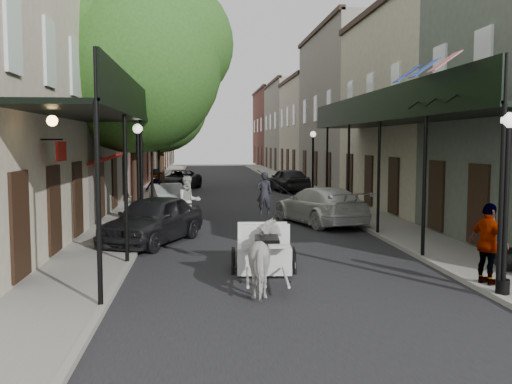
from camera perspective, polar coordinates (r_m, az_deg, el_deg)
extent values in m
plane|color=gray|center=(13.51, 3.44, -8.85)|extent=(140.00, 140.00, 0.00)
cube|color=black|center=(33.17, -1.97, -0.58)|extent=(8.00, 90.00, 0.01)
cube|color=gray|center=(33.23, -10.60, -0.56)|extent=(2.20, 90.00, 0.12)
cube|color=gray|center=(33.85, 6.51, -0.41)|extent=(2.20, 90.00, 0.12)
cube|color=#C0B699|center=(43.49, -14.32, 7.51)|extent=(5.00, 80.00, 10.50)
cube|color=slate|center=(44.30, 8.45, 7.56)|extent=(5.00, 80.00, 10.50)
cube|color=black|center=(20.18, -14.03, 7.04)|extent=(2.20, 18.00, 0.12)
cube|color=black|center=(20.08, -11.06, 8.53)|extent=(0.06, 18.00, 1.00)
cylinder|color=black|center=(11.18, -15.50, -0.89)|extent=(0.10, 0.10, 4.00)
cylinder|color=black|center=(19.08, -11.37, 1.56)|extent=(0.10, 0.10, 4.00)
cylinder|color=black|center=(27.04, -9.67, 2.58)|extent=(0.10, 0.10, 4.00)
cube|color=black|center=(21.18, 14.03, 6.93)|extent=(2.20, 18.00, 0.12)
cube|color=black|center=(20.88, 11.32, 8.39)|extent=(0.06, 18.00, 1.00)
cylinder|color=black|center=(12.57, 23.32, -0.48)|extent=(0.10, 0.10, 4.00)
cylinder|color=black|center=(19.93, 12.17, 1.69)|extent=(0.10, 0.10, 4.00)
cylinder|color=black|center=(27.65, 7.12, 2.66)|extent=(0.10, 0.10, 4.00)
cylinder|color=#382619|center=(23.09, -11.89, 4.12)|extent=(0.44, 0.44, 5.60)
sphere|color=#28521A|center=(23.28, -12.04, 12.22)|extent=(6.80, 6.80, 6.80)
sphere|color=#28521A|center=(23.91, -8.57, 14.50)|extent=(5.10, 5.10, 5.10)
cylinder|color=#382619|center=(37.04, -9.51, 4.02)|extent=(0.44, 0.44, 5.04)
sphere|color=#28521A|center=(37.11, -9.58, 8.56)|extent=(6.00, 6.00, 6.00)
sphere|color=#28521A|center=(37.71, -7.69, 9.90)|extent=(4.50, 4.50, 4.50)
cylinder|color=black|center=(12.91, 23.43, -8.67)|extent=(0.28, 0.28, 0.30)
cylinder|color=black|center=(12.65, 23.67, -1.83)|extent=(0.12, 0.12, 3.40)
sphere|color=white|center=(12.58, 23.97, 6.57)|extent=(0.32, 0.32, 0.32)
cylinder|color=black|center=(19.29, -11.58, -3.93)|extent=(0.28, 0.28, 0.30)
cylinder|color=black|center=(19.11, -11.66, 0.66)|extent=(0.12, 0.12, 3.40)
sphere|color=white|center=(19.06, -11.76, 6.22)|extent=(0.32, 0.32, 0.32)
cylinder|color=black|center=(31.70, 5.68, -0.38)|extent=(0.28, 0.28, 0.30)
cylinder|color=black|center=(31.59, 5.70, 2.42)|extent=(0.12, 0.12, 3.40)
sphere|color=white|center=(31.56, 5.73, 5.77)|extent=(0.32, 0.32, 0.32)
imported|color=beige|center=(12.28, 1.11, -6.59)|extent=(0.95, 1.86, 1.53)
torus|color=black|center=(14.94, -2.26, -5.25)|extent=(0.17, 1.20, 1.19)
torus|color=black|center=(15.00, 3.57, -5.22)|extent=(0.17, 1.20, 1.19)
torus|color=black|center=(13.73, -1.56, -7.35)|extent=(0.11, 0.62, 0.62)
torus|color=black|center=(13.77, 3.26, -7.31)|extent=(0.11, 0.62, 0.62)
cube|color=silver|center=(14.70, 0.69, -3.84)|extent=(1.41, 1.75, 0.65)
cube|color=silver|center=(13.68, 0.84, -2.55)|extent=(1.14, 0.59, 0.11)
cube|color=silver|center=(13.41, 0.88, -1.51)|extent=(1.11, 0.17, 0.46)
imported|color=black|center=(13.61, 0.84, -0.15)|extent=(0.40, 0.28, 1.04)
imported|color=#B9B9AF|center=(21.90, -6.76, -0.95)|extent=(1.14, 1.02, 1.95)
imported|color=gray|center=(29.87, -9.94, 0.62)|extent=(1.16, 0.72, 1.74)
imported|color=gray|center=(13.51, 22.25, -4.82)|extent=(0.76, 1.13, 1.79)
imported|color=black|center=(18.45, -10.29, -2.73)|extent=(3.49, 4.89, 1.55)
imported|color=#999A9E|center=(27.12, -8.78, -0.54)|extent=(2.16, 4.08, 1.28)
imported|color=black|center=(39.10, -7.80, 1.20)|extent=(3.44, 5.27, 1.35)
imported|color=silver|center=(22.61, 6.38, -1.36)|extent=(3.44, 5.48, 1.48)
imported|color=black|center=(37.37, 3.17, 1.23)|extent=(2.70, 4.84, 1.56)
ellipsoid|color=black|center=(15.18, 23.81, -6.12)|extent=(0.69, 0.69, 0.59)
ellipsoid|color=black|center=(15.72, 23.96, -5.95)|extent=(0.60, 0.60, 0.48)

